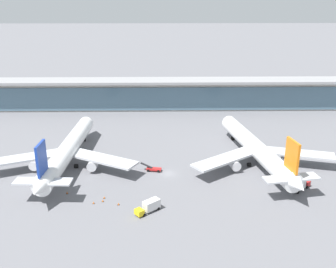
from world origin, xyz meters
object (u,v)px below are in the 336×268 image
object	(u,v)px
safety_cone_bravo	(104,197)
airliner_left_stand	(67,151)
safety_cone_echo	(103,201)
airliner_centre_stand	(257,149)
safety_cone_alpha	(119,204)
service_truck_under_wing_yellow	(149,206)
service_truck_mid_apron_red	(300,185)
safety_cone_charlie	(67,193)
safety_cone_delta	(94,203)
service_truck_near_nose_red	(153,169)

from	to	relation	value
safety_cone_bravo	airliner_left_stand	bearing A→B (deg)	124.24
airliner_left_stand	safety_cone_echo	xyz separation A→B (m)	(14.95, -24.05, -5.08)
airliner_centre_stand	safety_cone_alpha	distance (m)	51.63
service_truck_under_wing_yellow	safety_cone_bravo	bearing A→B (deg)	150.45
service_truck_mid_apron_red	airliner_centre_stand	bearing A→B (deg)	114.77
airliner_centre_stand	safety_cone_echo	xyz separation A→B (m)	(-48.56, -24.68, -5.08)
safety_cone_echo	service_truck_under_wing_yellow	bearing A→B (deg)	-22.76
airliner_centre_stand	service_truck_mid_apron_red	xyz separation A→B (m)	(8.64, -18.71, -3.70)
service_truck_under_wing_yellow	safety_cone_charlie	xyz separation A→B (m)	(-24.13, 10.27, -1.37)
airliner_left_stand	safety_cone_echo	size ratio (longest dim) A/B	91.88
airliner_left_stand	safety_cone_delta	bearing A→B (deg)	-63.41
safety_cone_alpha	safety_cone_charlie	xyz separation A→B (m)	(-15.59, 6.64, 0.00)
service_truck_near_nose_red	safety_cone_echo	xyz separation A→B (m)	(-13.74, -19.51, -0.49)
airliner_left_stand	safety_cone_alpha	size ratio (longest dim) A/B	91.88
airliner_centre_stand	service_truck_mid_apron_red	distance (m)	20.94
safety_cone_charlie	safety_cone_delta	size ratio (longest dim) A/B	1.00
safety_cone_alpha	airliner_centre_stand	bearing A→B (deg)	31.12
airliner_centre_stand	service_truck_under_wing_yellow	xyz separation A→B (m)	(-35.44, -30.18, -3.70)
safety_cone_bravo	airliner_centre_stand	bearing A→B (deg)	25.27
service_truck_under_wing_yellow	service_truck_mid_apron_red	bearing A→B (deg)	14.59
safety_cone_charlie	service_truck_mid_apron_red	bearing A→B (deg)	1.01
service_truck_under_wing_yellow	safety_cone_alpha	size ratio (longest dim) A/B	10.06
safety_cone_alpha	service_truck_mid_apron_red	bearing A→B (deg)	8.47
airliner_left_stand	safety_cone_alpha	world-z (taller)	airliner_left_stand
safety_cone_bravo	safety_cone_charlie	distance (m)	11.55
safety_cone_alpha	safety_cone_charlie	size ratio (longest dim) A/B	1.00
service_truck_near_nose_red	safety_cone_bravo	distance (m)	22.29
service_truck_mid_apron_red	safety_cone_echo	size ratio (longest dim) A/B	10.14
airliner_centre_stand	safety_cone_delta	distance (m)	57.30
service_truck_mid_apron_red	safety_cone_echo	distance (m)	57.52
safety_cone_echo	service_truck_mid_apron_red	bearing A→B (deg)	5.96
airliner_centre_stand	service_truck_under_wing_yellow	world-z (taller)	airliner_centre_stand
airliner_centre_stand	safety_cone_bravo	size ratio (longest dim) A/B	91.53
service_truck_near_nose_red	service_truck_under_wing_yellow	size ratio (longest dim) A/B	0.98
airliner_left_stand	service_truck_mid_apron_red	distance (m)	74.47
safety_cone_alpha	safety_cone_charlie	world-z (taller)	same
safety_cone_delta	safety_cone_alpha	bearing A→B (deg)	-6.97
safety_cone_alpha	service_truck_under_wing_yellow	bearing A→B (deg)	-23.04
airliner_centre_stand	safety_cone_delta	world-z (taller)	airliner_centre_stand
safety_cone_alpha	safety_cone_charlie	bearing A→B (deg)	156.93
service_truck_mid_apron_red	safety_cone_charlie	size ratio (longest dim) A/B	10.14
airliner_centre_stand	safety_cone_charlie	distance (m)	63.01
airliner_centre_stand	service_truck_near_nose_red	bearing A→B (deg)	-171.56
service_truck_near_nose_red	safety_cone_echo	bearing A→B (deg)	-125.15
safety_cone_alpha	safety_cone_delta	size ratio (longest dim) A/B	1.00
service_truck_under_wing_yellow	safety_cone_echo	xyz separation A→B (m)	(-13.12, 5.50, -1.37)
safety_cone_alpha	safety_cone_bravo	distance (m)	5.76
service_truck_under_wing_yellow	safety_cone_charlie	distance (m)	26.26
airliner_centre_stand	safety_cone_alpha	size ratio (longest dim) A/B	91.53
airliner_centre_stand	service_truck_near_nose_red	size ratio (longest dim) A/B	9.24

